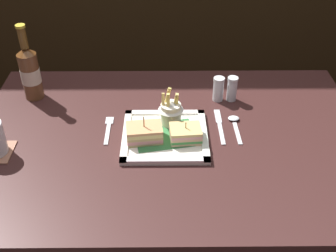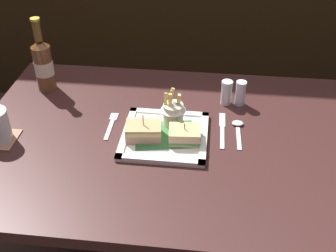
{
  "view_description": "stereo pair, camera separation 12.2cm",
  "coord_description": "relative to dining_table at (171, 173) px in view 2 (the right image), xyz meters",
  "views": [
    {
      "loc": [
        -0.02,
        -0.99,
        1.48
      ],
      "look_at": [
        -0.01,
        -0.0,
        0.76
      ],
      "focal_mm": 45.68,
      "sensor_mm": 36.0,
      "label": 1
    },
    {
      "loc": [
        0.1,
        -0.99,
        1.48
      ],
      "look_at": [
        -0.01,
        -0.0,
        0.76
      ],
      "focal_mm": 45.68,
      "sensor_mm": 36.0,
      "label": 2
    }
  ],
  "objects": [
    {
      "name": "salt_shaker",
      "position": [
        0.16,
        0.2,
        0.18
      ],
      "size": [
        0.04,
        0.04,
        0.08
      ],
      "color": "silver",
      "rests_on": "dining_table"
    },
    {
      "name": "pepper_shaker",
      "position": [
        0.2,
        0.2,
        0.18
      ],
      "size": [
        0.03,
        0.03,
        0.08
      ],
      "color": "silver",
      "rests_on": "dining_table"
    },
    {
      "name": "fork",
      "position": [
        -0.19,
        0.04,
        0.15
      ],
      "size": [
        0.02,
        0.14,
        0.0
      ],
      "color": "silver",
      "rests_on": "dining_table"
    },
    {
      "name": "square_plate",
      "position": [
        -0.02,
        -0.01,
        0.15
      ],
      "size": [
        0.25,
        0.25,
        0.02
      ],
      "color": "white",
      "rests_on": "dining_table"
    },
    {
      "name": "beer_bottle",
      "position": [
        -0.45,
        0.22,
        0.24
      ],
      "size": [
        0.06,
        0.06,
        0.25
      ],
      "color": "brown",
      "rests_on": "dining_table"
    },
    {
      "name": "fries_cup",
      "position": [
        -0.0,
        0.05,
        0.2
      ],
      "size": [
        0.08,
        0.08,
        0.11
      ],
      "color": "silver",
      "rests_on": "square_plate"
    },
    {
      "name": "spoon",
      "position": [
        0.19,
        0.06,
        0.15
      ],
      "size": [
        0.03,
        0.14,
        0.01
      ],
      "color": "silver",
      "rests_on": "dining_table"
    },
    {
      "name": "sandwich_half_right",
      "position": [
        0.04,
        -0.03,
        0.18
      ],
      "size": [
        0.09,
        0.08,
        0.06
      ],
      "color": "tan",
      "rests_on": "square_plate"
    },
    {
      "name": "sandwich_half_left",
      "position": [
        -0.08,
        -0.03,
        0.18
      ],
      "size": [
        0.11,
        0.08,
        0.08
      ],
      "color": "tan",
      "rests_on": "square_plate"
    },
    {
      "name": "knife",
      "position": [
        0.15,
        0.05,
        0.15
      ],
      "size": [
        0.02,
        0.18,
        0.0
      ],
      "color": "silver",
      "rests_on": "dining_table"
    },
    {
      "name": "dining_table",
      "position": [
        0.0,
        0.0,
        0.0
      ],
      "size": [
        1.16,
        0.8,
        0.72
      ],
      "color": "#391E1C",
      "rests_on": "ground_plane"
    },
    {
      "name": "drink_coaster",
      "position": [
        -0.49,
        -0.07,
        0.15
      ],
      "size": [
        0.1,
        0.1,
        0.0
      ],
      "primitive_type": "cube",
      "color": "#9D664D",
      "rests_on": "dining_table"
    }
  ]
}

